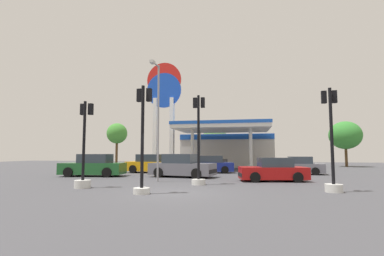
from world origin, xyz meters
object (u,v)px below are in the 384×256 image
at_px(car_3, 182,167).
at_px(traffic_signal_1, 199,153).
at_px(tree_0, 117,134).
at_px(corner_streetlamp, 157,111).
at_px(car_4, 209,165).
at_px(station_pole_sign, 164,102).
at_px(car_1, 299,166).
at_px(traffic_signal_3, 332,157).
at_px(tree_2, 345,135).
at_px(tree_1, 215,138).
at_px(car_2, 273,171).
at_px(traffic_signal_0, 143,150).
at_px(car_5, 152,164).
at_px(car_0, 93,166).
at_px(traffic_signal_2, 84,162).

bearing_deg(car_3, traffic_signal_1, -66.62).
bearing_deg(tree_0, car_3, -53.52).
bearing_deg(corner_streetlamp, car_4, 76.58).
bearing_deg(traffic_signal_1, station_pole_sign, 114.32).
height_order(car_1, car_3, car_3).
relative_size(traffic_signal_3, tree_2, 0.81).
distance_m(station_pole_sign, tree_1, 12.12).
bearing_deg(car_1, car_3, -151.99).
xyz_separation_m(car_3, tree_0, (-14.67, 19.83, 3.86)).
relative_size(station_pole_sign, tree_2, 1.98).
xyz_separation_m(car_2, tree_2, (10.56, 21.09, 3.30)).
bearing_deg(tree_1, car_2, -74.31).
relative_size(car_3, traffic_signal_0, 1.05).
bearing_deg(car_2, tree_0, 133.76).
relative_size(station_pole_sign, corner_streetlamp, 1.59).
bearing_deg(car_3, car_1, 28.01).
distance_m(car_3, traffic_signal_3, 10.62).
bearing_deg(tree_1, traffic_signal_0, -89.65).
xyz_separation_m(traffic_signal_1, tree_2, (14.69, 23.86, 2.22)).
height_order(station_pole_sign, corner_streetlamp, station_pole_sign).
bearing_deg(tree_2, corner_streetlamp, -127.24).
xyz_separation_m(traffic_signal_0, traffic_signal_1, (1.75, 3.92, -0.11)).
xyz_separation_m(car_5, tree_1, (3.70, 15.73, 3.10)).
height_order(traffic_signal_1, tree_0, tree_0).
xyz_separation_m(car_1, traffic_signal_3, (-0.33, -11.11, 0.89)).
xyz_separation_m(station_pole_sign, traffic_signal_1, (6.06, -13.41, -5.39)).
bearing_deg(traffic_signal_0, car_4, 85.54).
distance_m(traffic_signal_1, tree_1, 24.49).
distance_m(tree_0, corner_streetlamp, 27.40).
bearing_deg(traffic_signal_3, traffic_signal_1, 164.18).
distance_m(tree_1, corner_streetlamp, 23.38).
relative_size(car_0, traffic_signal_2, 1.11).
relative_size(station_pole_sign, traffic_signal_3, 2.44).
xyz_separation_m(station_pole_sign, tree_1, (4.14, 10.91, -3.28)).
bearing_deg(car_1, traffic_signal_2, -135.34).
distance_m(station_pole_sign, car_1, 14.85).
xyz_separation_m(station_pole_sign, tree_2, (20.76, 10.45, -3.16)).
bearing_deg(traffic_signal_1, traffic_signal_2, -154.47).
xyz_separation_m(station_pole_sign, traffic_signal_2, (0.72, -15.97, -5.83)).
bearing_deg(car_2, traffic_signal_2, -150.66).
bearing_deg(tree_0, car_2, -46.24).
bearing_deg(traffic_signal_1, car_3, 113.38).
bearing_deg(corner_streetlamp, traffic_signal_1, -19.57).
xyz_separation_m(car_1, car_3, (-8.70, -4.63, 0.10)).
bearing_deg(tree_2, traffic_signal_0, -120.61).
height_order(car_5, tree_2, tree_2).
bearing_deg(car_5, traffic_signal_3, -40.97).
bearing_deg(car_2, car_5, 149.20).
xyz_separation_m(car_5, corner_streetlamp, (2.91, -7.62, 3.55)).
distance_m(car_4, tree_0, 22.40).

